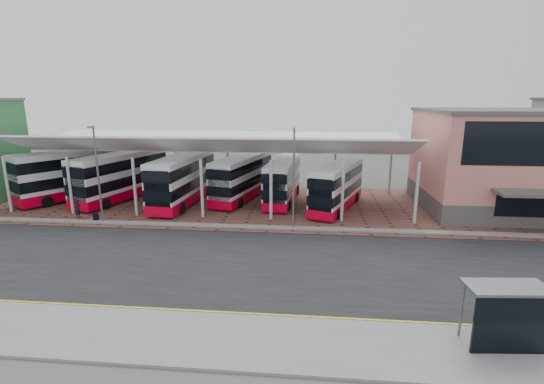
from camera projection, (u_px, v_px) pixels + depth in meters
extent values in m
plane|color=#4A4C46|center=(258.00, 259.00, 25.71)|extent=(140.00, 140.00, 0.00)
cube|color=black|center=(256.00, 265.00, 24.74)|extent=(120.00, 14.00, 0.02)
cube|color=brown|center=(296.00, 206.00, 38.09)|extent=(72.00, 16.00, 0.06)
cube|color=slate|center=(231.00, 340.00, 16.98)|extent=(120.00, 4.00, 0.14)
cube|color=slate|center=(268.00, 227.00, 31.69)|extent=(120.00, 0.80, 0.14)
cube|color=yellow|center=(239.00, 316.00, 18.93)|extent=(120.00, 0.12, 0.01)
cube|color=yellow|center=(240.00, 313.00, 19.22)|extent=(120.00, 0.12, 0.01)
cylinder|color=silver|center=(7.00, 184.00, 35.57)|extent=(0.26, 0.26, 5.20)
cylinder|color=silver|center=(77.00, 167.00, 46.28)|extent=(0.26, 0.26, 4.60)
cylinder|color=silver|center=(70.00, 186.00, 35.01)|extent=(0.26, 0.26, 5.20)
cylinder|color=silver|center=(126.00, 168.00, 45.72)|extent=(0.26, 0.26, 4.60)
cylinder|color=silver|center=(135.00, 187.00, 34.45)|extent=(0.26, 0.26, 5.20)
cylinder|color=silver|center=(177.00, 169.00, 45.16)|extent=(0.26, 0.26, 4.60)
cylinder|color=silver|center=(202.00, 189.00, 33.88)|extent=(0.26, 0.26, 5.20)
cylinder|color=silver|center=(228.00, 170.00, 44.60)|extent=(0.26, 0.26, 4.60)
cylinder|color=silver|center=(271.00, 190.00, 33.32)|extent=(0.26, 0.26, 5.20)
cylinder|color=silver|center=(281.00, 170.00, 44.04)|extent=(0.26, 0.26, 4.60)
cylinder|color=silver|center=(343.00, 192.00, 32.76)|extent=(0.26, 0.26, 5.20)
cylinder|color=silver|center=(335.00, 171.00, 43.48)|extent=(0.26, 0.26, 4.60)
cylinder|color=silver|center=(417.00, 194.00, 32.20)|extent=(0.26, 0.26, 5.20)
cylinder|color=silver|center=(390.00, 172.00, 42.91)|extent=(0.26, 0.26, 4.60)
cube|color=white|center=(207.00, 145.00, 35.19)|extent=(37.00, 4.95, 1.95)
cube|color=white|center=(221.00, 141.00, 40.66)|extent=(37.00, 7.12, 1.43)
cube|color=#4E4B48|center=(521.00, 200.00, 36.89)|extent=(18.00, 12.00, 1.80)
cube|color=tan|center=(528.00, 152.00, 35.84)|extent=(18.00, 12.00, 7.20)
cube|color=#4E4B48|center=(534.00, 111.00, 34.97)|extent=(18.40, 12.40, 0.30)
cylinder|color=#5A5D61|center=(98.00, 176.00, 32.18)|extent=(0.16, 0.16, 8.00)
cube|color=#5A5D61|center=(91.00, 127.00, 30.95)|extent=(0.15, 0.90, 0.15)
cylinder|color=#5A5D61|center=(294.00, 180.00, 30.68)|extent=(0.16, 0.16, 8.00)
cube|color=#5A5D61|center=(294.00, 129.00, 29.45)|extent=(0.15, 0.90, 0.15)
cube|color=white|center=(78.00, 172.00, 40.80)|extent=(8.80, 11.60, 4.70)
cube|color=red|center=(80.00, 190.00, 41.24)|extent=(8.86, 11.66, 0.98)
cube|color=black|center=(78.00, 177.00, 40.91)|extent=(8.86, 11.66, 1.04)
cube|color=black|center=(76.00, 160.00, 40.50)|extent=(8.86, 11.66, 1.04)
cube|color=black|center=(14.00, 183.00, 36.27)|extent=(2.13, 1.42, 3.94)
cylinder|color=black|center=(35.00, 197.00, 39.16)|extent=(0.85, 1.09, 1.09)
cylinder|color=black|center=(47.00, 201.00, 37.52)|extent=(0.85, 1.09, 1.09)
cylinder|color=black|center=(108.00, 184.00, 45.05)|extent=(0.85, 1.09, 1.09)
cylinder|color=black|center=(121.00, 187.00, 43.40)|extent=(0.85, 1.09, 1.09)
cube|color=white|center=(121.00, 175.00, 40.16)|extent=(5.74, 11.73, 4.48)
cube|color=red|center=(123.00, 192.00, 40.59)|extent=(5.79, 11.78, 0.94)
cube|color=black|center=(122.00, 179.00, 40.27)|extent=(5.79, 11.78, 0.99)
cube|color=black|center=(120.00, 163.00, 39.88)|extent=(5.79, 11.78, 0.99)
cube|color=black|center=(76.00, 187.00, 35.06)|extent=(2.28, 0.76, 3.75)
cylinder|color=black|center=(85.00, 201.00, 37.79)|extent=(0.57, 1.08, 1.04)
cylinder|color=black|center=(106.00, 204.00, 36.84)|extent=(0.57, 1.08, 1.04)
cylinder|color=black|center=(137.00, 186.00, 44.40)|extent=(0.57, 1.08, 1.04)
cylinder|color=black|center=(156.00, 187.00, 43.46)|extent=(0.57, 1.08, 1.04)
cube|color=white|center=(183.00, 178.00, 38.62)|extent=(3.47, 11.56, 4.46)
cube|color=red|center=(184.00, 196.00, 39.05)|extent=(3.52, 11.61, 0.93)
cube|color=black|center=(183.00, 183.00, 38.73)|extent=(3.52, 11.61, 0.98)
cube|color=black|center=(182.00, 166.00, 38.34)|extent=(3.52, 11.61, 0.98)
cube|color=black|center=(157.00, 193.00, 33.24)|extent=(2.33, 0.29, 3.73)
cylinder|color=black|center=(155.00, 207.00, 35.81)|extent=(0.37, 1.06, 1.04)
cylinder|color=black|center=(182.00, 208.00, 35.37)|extent=(0.37, 1.06, 1.04)
cylinder|color=black|center=(186.00, 189.00, 42.79)|extent=(0.37, 1.06, 1.04)
cylinder|color=black|center=(209.00, 190.00, 42.36)|extent=(0.37, 1.06, 1.04)
cube|color=white|center=(242.00, 176.00, 40.34)|extent=(4.93, 10.94, 4.17)
cube|color=red|center=(243.00, 192.00, 40.74)|extent=(4.98, 10.99, 0.87)
cube|color=black|center=(243.00, 180.00, 40.44)|extent=(4.98, 10.99, 0.92)
cube|color=black|center=(242.00, 166.00, 40.08)|extent=(4.98, 10.99, 0.92)
cube|color=black|center=(219.00, 188.00, 35.52)|extent=(2.14, 0.62, 3.49)
cylinder|color=black|center=(217.00, 201.00, 38.04)|extent=(0.50, 1.01, 0.97)
cylinder|color=black|center=(240.00, 203.00, 37.25)|extent=(0.50, 1.01, 0.97)
cylinder|color=black|center=(245.00, 186.00, 44.30)|extent=(0.50, 1.01, 0.97)
cylinder|color=black|center=(265.00, 188.00, 43.51)|extent=(0.50, 1.01, 0.97)
cube|color=white|center=(283.00, 180.00, 39.48)|extent=(3.09, 10.14, 3.90)
cube|color=red|center=(283.00, 195.00, 39.85)|extent=(3.13, 10.17, 0.82)
cube|color=black|center=(283.00, 184.00, 39.58)|extent=(3.13, 10.17, 0.86)
cube|color=black|center=(283.00, 169.00, 39.24)|extent=(3.13, 10.17, 0.86)
cube|color=black|center=(274.00, 192.00, 34.77)|extent=(2.04, 0.26, 3.27)
cylinder|color=black|center=(265.00, 204.00, 37.03)|extent=(0.33, 0.93, 0.91)
cylinder|color=black|center=(289.00, 205.00, 36.63)|extent=(0.33, 0.93, 0.91)
cylinder|color=black|center=(277.00, 189.00, 43.14)|extent=(0.33, 0.93, 0.91)
cylinder|color=black|center=(297.00, 190.00, 42.74)|extent=(0.33, 0.93, 0.91)
cube|color=white|center=(337.00, 185.00, 36.83)|extent=(5.58, 10.20, 3.92)
cube|color=red|center=(337.00, 202.00, 37.21)|extent=(5.62, 10.25, 0.82)
cube|color=black|center=(337.00, 190.00, 36.93)|extent=(5.62, 10.25, 0.87)
cube|color=black|center=(338.00, 174.00, 36.59)|extent=(5.62, 10.25, 0.87)
cube|color=black|center=(320.00, 198.00, 32.50)|extent=(1.96, 0.79, 3.28)
cylinder|color=black|center=(314.00, 210.00, 34.90)|extent=(0.55, 0.94, 0.91)
cylinder|color=black|center=(339.00, 213.00, 33.95)|extent=(0.55, 0.94, 0.91)
cylinder|color=black|center=(335.00, 195.00, 40.53)|extent=(0.55, 0.94, 0.91)
cylinder|color=black|center=(357.00, 197.00, 39.58)|extent=(0.55, 0.94, 0.91)
imported|color=black|center=(78.00, 209.00, 33.96)|extent=(0.45, 0.64, 1.68)
cube|color=black|center=(96.00, 217.00, 33.34)|extent=(0.37, 0.27, 0.64)
cube|color=black|center=(512.00, 325.00, 15.72)|extent=(3.06, 0.37, 2.55)
cube|color=#5A5D61|center=(508.00, 287.00, 16.00)|extent=(3.38, 1.79, 0.12)
cylinder|color=#5A5D61|center=(462.00, 309.00, 16.93)|extent=(0.11, 0.11, 2.55)
cylinder|color=#5A5D61|center=(529.00, 309.00, 16.89)|extent=(0.11, 0.11, 2.55)
cube|color=#B3B77F|center=(542.00, 320.00, 16.33)|extent=(0.24, 1.13, 2.04)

